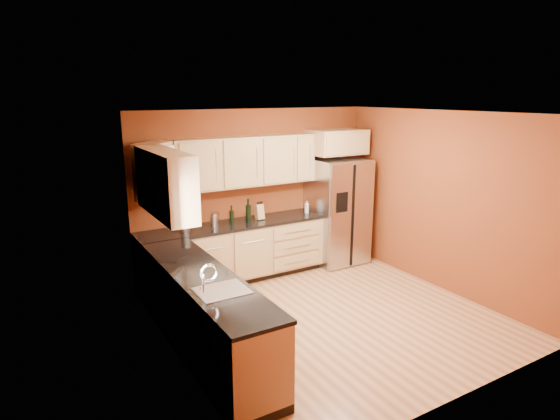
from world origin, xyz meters
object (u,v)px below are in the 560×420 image
object	(u,v)px
refrigerator	(337,211)
wine_bottle_a	(232,215)
soap_dispenser	(307,207)
canister_left	(214,219)
knife_block	(259,212)

from	to	relation	value
refrigerator	wine_bottle_a	size ratio (longest dim) A/B	6.12
wine_bottle_a	soap_dispenser	distance (m)	1.35
canister_left	knife_block	xyz separation A→B (m)	(0.75, 0.00, 0.02)
knife_block	soap_dispenser	distance (m)	0.85
refrigerator	wine_bottle_a	bearing A→B (deg)	178.90
wine_bottle_a	soap_dispenser	bearing A→B (deg)	0.61
refrigerator	knife_block	size ratio (longest dim) A/B	7.61
refrigerator	wine_bottle_a	world-z (taller)	refrigerator
knife_block	soap_dispenser	xyz separation A→B (m)	(0.85, -0.05, -0.02)
refrigerator	canister_left	world-z (taller)	refrigerator
refrigerator	knife_block	bearing A→B (deg)	175.98
knife_block	soap_dispenser	world-z (taller)	knife_block
refrigerator	wine_bottle_a	xyz separation A→B (m)	(-1.94, 0.04, 0.18)
refrigerator	knife_block	distance (m)	1.45
wine_bottle_a	knife_block	size ratio (longest dim) A/B	1.24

